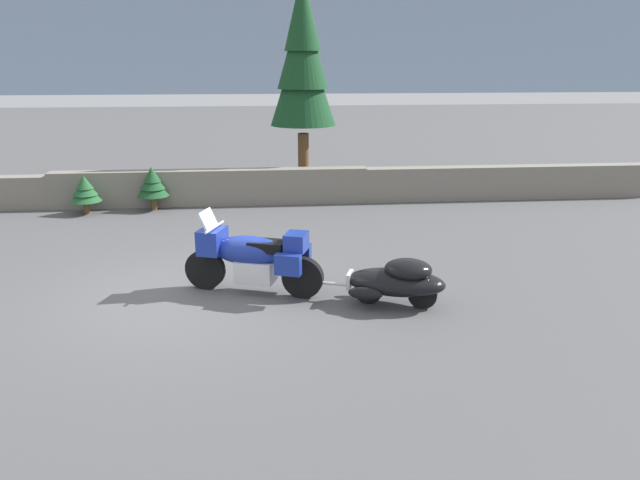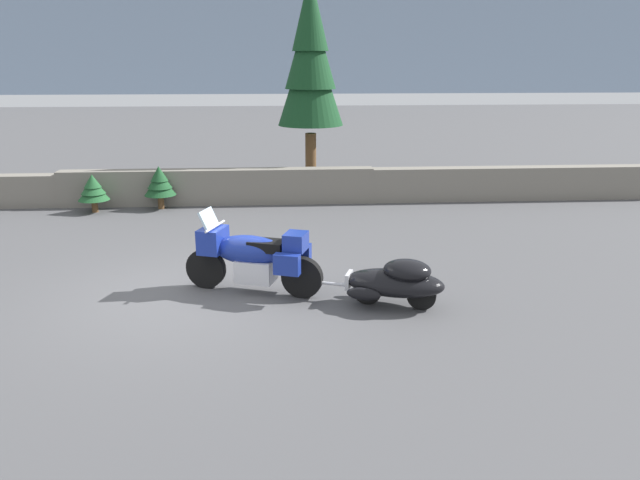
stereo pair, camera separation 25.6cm
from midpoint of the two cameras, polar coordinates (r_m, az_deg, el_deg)
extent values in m
plane|color=#4C4C4F|center=(9.98, -12.01, -5.20)|extent=(80.00, 80.00, 0.00)
cube|color=slate|center=(16.00, -9.02, 4.92)|extent=(8.00, 0.44, 0.91)
cube|color=slate|center=(17.24, 18.62, 5.03)|extent=(8.00, 0.45, 0.88)
cube|color=#7F93AD|center=(105.74, -4.88, 18.95)|extent=(240.00, 80.00, 16.00)
cylinder|color=black|center=(10.20, -9.87, -2.62)|extent=(0.67, 0.35, 0.66)
cylinder|color=black|center=(9.65, -0.91, -3.50)|extent=(0.67, 0.35, 0.66)
cube|color=silver|center=(9.86, -5.25, -2.81)|extent=(0.71, 0.61, 0.36)
ellipsoid|color=navy|center=(9.79, -5.85, -0.94)|extent=(1.28, 0.81, 0.48)
cube|color=navy|center=(9.99, -9.23, 0.01)|extent=(0.51, 0.61, 0.40)
cube|color=#9EB7C6|center=(9.92, -9.58, 1.86)|extent=(0.32, 0.48, 0.34)
cube|color=black|center=(9.66, -4.21, -0.51)|extent=(0.65, 0.52, 0.16)
cube|color=navy|center=(9.49, -1.51, -0.16)|extent=(0.43, 0.48, 0.28)
cube|color=navy|center=(9.32, -2.32, -2.30)|extent=(0.43, 0.28, 0.32)
cube|color=navy|center=(9.86, -1.28, -1.21)|extent=(0.43, 0.28, 0.32)
cylinder|color=silver|center=(9.91, -9.02, 1.26)|extent=(0.26, 0.68, 0.04)
cylinder|color=silver|center=(10.10, -9.68, -1.31)|extent=(0.26, 0.15, 0.54)
cylinder|color=black|center=(9.47, 5.23, -4.68)|extent=(0.45, 0.24, 0.44)
cylinder|color=black|center=(9.38, 10.22, -5.10)|extent=(0.45, 0.24, 0.44)
ellipsoid|color=black|center=(9.36, 7.75, -3.99)|extent=(1.64, 1.13, 0.40)
ellipsoid|color=black|center=(9.26, 8.91, -2.80)|extent=(0.86, 0.76, 0.32)
cube|color=silver|center=(9.47, 3.48, -3.73)|extent=(0.16, 0.32, 0.24)
ellipsoid|color=black|center=(9.15, 4.89, -5.04)|extent=(0.54, 0.30, 0.20)
ellipsoid|color=black|center=(9.74, 5.57, -3.69)|extent=(0.54, 0.30, 0.20)
cylinder|color=silver|center=(9.58, 1.18, -4.03)|extent=(0.68, 0.27, 0.05)
cylinder|color=brown|center=(17.03, -0.43, 7.13)|extent=(0.30, 0.30, 1.67)
cone|color=#143D1E|center=(16.80, -0.45, 15.14)|extent=(1.75, 1.75, 2.64)
cone|color=#143D1E|center=(16.80, -0.45, 17.86)|extent=(1.36, 1.36, 2.31)
cone|color=#143D1E|center=(16.83, -0.46, 20.57)|extent=(0.97, 0.97, 1.98)
cylinder|color=brown|center=(15.85, -14.14, 3.40)|extent=(0.15, 0.15, 0.31)
cone|color=#194723|center=(15.76, -14.25, 4.96)|extent=(0.78, 0.78, 0.49)
cone|color=#194723|center=(15.73, -14.29, 5.49)|extent=(0.61, 0.61, 0.43)
cone|color=#194723|center=(15.71, -14.33, 6.02)|extent=(0.43, 0.43, 0.37)
cylinder|color=brown|center=(15.98, -19.80, 2.94)|extent=(0.15, 0.15, 0.27)
cone|color=#1E5128|center=(15.90, -19.94, 4.29)|extent=(0.75, 0.75, 0.43)
cone|color=#1E5128|center=(15.87, -19.98, 4.74)|extent=(0.58, 0.58, 0.38)
cone|color=#1E5128|center=(15.85, -20.03, 5.20)|extent=(0.41, 0.41, 0.32)
camera|label=1|loc=(0.13, -89.25, 0.22)|focal=34.35mm
camera|label=2|loc=(0.13, 90.75, -0.22)|focal=34.35mm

